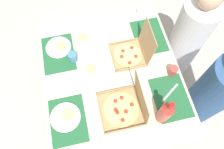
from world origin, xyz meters
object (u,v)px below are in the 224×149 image
plate_near_left (94,70)px  cup_dark (73,57)px  pizza_box_corner_left (125,107)px  condiment_bowl (141,11)px  plate_far_right (59,47)px  plate_far_left (66,117)px  cup_spare (173,71)px  plate_middle (85,37)px  diner_left_seat (186,40)px  pizza_box_edge_far (132,52)px  soda_bottle (165,112)px  diner_right_seat (211,94)px

plate_near_left → cup_dark: bearing=-132.7°
pizza_box_corner_left → condiment_bowl: 0.93m
plate_far_right → cup_dark: bearing=37.0°
pizza_box_corner_left → cup_dark: bearing=-148.2°
plate_far_left → plate_far_right: size_ratio=1.05×
plate_near_left → cup_spare: size_ratio=2.43×
plate_middle → diner_left_seat: size_ratio=0.17×
plate_far_right → condiment_bowl: 0.81m
pizza_box_edge_far → diner_left_seat: 0.67m
pizza_box_corner_left → plate_far_left: bearing=-94.3°
soda_bottle → cup_spare: 0.38m
plate_middle → soda_bottle: size_ratio=0.64×
plate_middle → diner_left_seat: bearing=83.7°
diner_right_seat → plate_middle: bearing=-125.5°
pizza_box_edge_far → cup_dark: bearing=-97.6°
cup_spare → cup_dark: size_ratio=0.95×
soda_bottle → diner_right_seat: bearing=103.6°
plate_near_left → plate_middle: same height
plate_middle → pizza_box_edge_far: bearing=53.5°
plate_near_left → plate_far_left: bearing=-39.0°
pizza_box_corner_left → pizza_box_edge_far: bearing=158.8°
cup_spare → diner_left_seat: 0.56m
plate_far_right → pizza_box_corner_left: bearing=33.0°
pizza_box_corner_left → diner_left_seat: (-0.58, 0.77, -0.24)m
pizza_box_corner_left → pizza_box_edge_far: size_ratio=1.15×
pizza_box_corner_left → soda_bottle: bearing=64.4°
pizza_box_edge_far → plate_far_right: bearing=-109.2°
cup_spare → condiment_bowl: bearing=-173.5°
pizza_box_corner_left → plate_far_right: bearing=-147.0°
plate_near_left → diner_right_seat: diner_right_seat is taller
plate_far_left → plate_far_right: same height
cup_dark → pizza_box_edge_far: bearing=82.4°
cup_spare → diner_left_seat: bearing=138.5°
plate_far_left → cup_dark: cup_dark is taller
plate_middle → diner_left_seat: 0.98m
plate_near_left → plate_far_right: (-0.27, -0.25, 0.00)m
condiment_bowl → cup_dark: bearing=-62.0°
soda_bottle → diner_left_seat: 0.93m
pizza_box_edge_far → condiment_bowl: (-0.42, 0.20, -0.03)m
plate_near_left → plate_far_left: size_ratio=0.94×
pizza_box_edge_far → plate_middle: bearing=-126.5°
cup_dark → diner_left_seat: diner_left_seat is taller
pizza_box_edge_far → soda_bottle: bearing=8.3°
pizza_box_edge_far → plate_far_right: size_ratio=1.41×
pizza_box_edge_far → soda_bottle: 0.56m
diner_right_seat → plate_far_left: bearing=-91.2°
plate_far_right → diner_right_seat: bearing=62.2°
plate_near_left → plate_far_right: size_ratio=0.99×
plate_middle → plate_far_right: same height
cup_spare → plate_near_left: bearing=-105.1°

